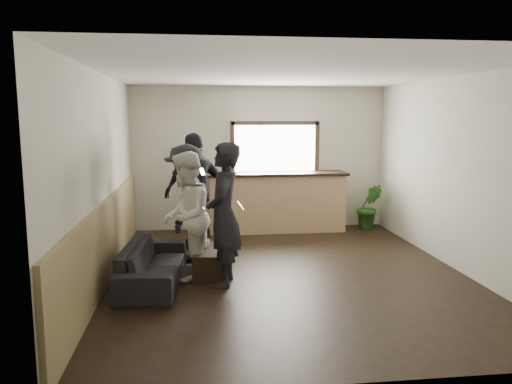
{
  "coord_description": "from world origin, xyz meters",
  "views": [
    {
      "loc": [
        -1.26,
        -6.76,
        2.22
      ],
      "look_at": [
        -0.39,
        0.4,
        1.12
      ],
      "focal_mm": 35.0,
      "sensor_mm": 36.0,
      "label": 1
    }
  ],
  "objects": [
    {
      "name": "sofa",
      "position": [
        -1.85,
        -0.21,
        0.27
      ],
      "size": [
        0.86,
        1.89,
        0.54
      ],
      "primitive_type": "imported",
      "rotation": [
        0.0,
        0.0,
        1.49
      ],
      "color": "black",
      "rests_on": "ground"
    },
    {
      "name": "ground",
      "position": [
        0.0,
        0.0,
        0.0
      ],
      "size": [
        5.0,
        6.0,
        0.01
      ],
      "primitive_type": "cube",
      "color": "black"
    },
    {
      "name": "person_b",
      "position": [
        -1.4,
        -0.04,
        0.88
      ],
      "size": [
        0.79,
        0.95,
        1.75
      ],
      "rotation": [
        0.0,
        0.0,
        -1.73
      ],
      "color": "silver",
      "rests_on": "ground"
    },
    {
      "name": "person_c",
      "position": [
        -1.4,
        0.82,
        0.9
      ],
      "size": [
        0.85,
        1.26,
        1.81
      ],
      "rotation": [
        0.0,
        0.0,
        -1.73
      ],
      "color": "black",
      "rests_on": "ground"
    },
    {
      "name": "room_shell",
      "position": [
        -0.74,
        0.0,
        1.47
      ],
      "size": [
        5.01,
        6.01,
        2.8
      ],
      "color": "silver",
      "rests_on": "ground"
    },
    {
      "name": "cup_b",
      "position": [
        -0.92,
        -0.08,
        0.42
      ],
      "size": [
        0.13,
        0.13,
        0.08
      ],
      "primitive_type": "imported",
      "rotation": [
        0.0,
        0.0,
        5.41
      ],
      "color": "silver",
      "rests_on": "coffee_table"
    },
    {
      "name": "potted_plant",
      "position": [
        2.15,
        2.63,
        0.45
      ],
      "size": [
        0.54,
        0.45,
        0.9
      ],
      "primitive_type": "imported",
      "rotation": [
        0.0,
        0.0,
        -0.11
      ],
      "color": "#2D6623",
      "rests_on": "ground"
    },
    {
      "name": "person_a",
      "position": [
        -0.9,
        -0.35,
        0.94
      ],
      "size": [
        0.54,
        0.74,
        1.89
      ],
      "rotation": [
        0.0,
        0.0,
        -1.71
      ],
      "color": "black",
      "rests_on": "ground"
    },
    {
      "name": "coffee_table",
      "position": [
        -1.05,
        0.06,
        0.19
      ],
      "size": [
        0.56,
        0.9,
        0.38
      ],
      "primitive_type": "cube",
      "rotation": [
        0.0,
        0.0,
        -0.11
      ],
      "color": "black",
      "rests_on": "ground"
    },
    {
      "name": "bar_counter",
      "position": [
        0.3,
        2.7,
        0.64
      ],
      "size": [
        2.7,
        0.68,
        2.13
      ],
      "color": "tan",
      "rests_on": "ground"
    },
    {
      "name": "person_d",
      "position": [
        -1.26,
        1.63,
        0.98
      ],
      "size": [
        1.23,
        0.98,
        1.95
      ],
      "rotation": [
        0.0,
        0.0,
        -2.63
      ],
      "color": "black",
      "rests_on": "ground"
    },
    {
      "name": "cup_a",
      "position": [
        -1.14,
        0.22,
        0.43
      ],
      "size": [
        0.16,
        0.16,
        0.1
      ],
      "primitive_type": "imported",
      "rotation": [
        0.0,
        0.0,
        0.3
      ],
      "color": "silver",
      "rests_on": "coffee_table"
    }
  ]
}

